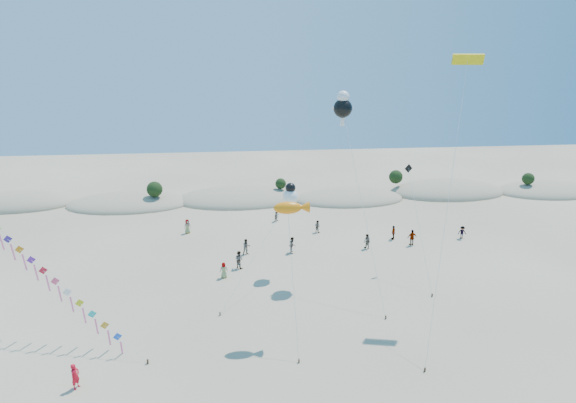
{
  "coord_description": "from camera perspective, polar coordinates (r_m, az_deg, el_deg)",
  "views": [
    {
      "loc": [
        0.25,
        -23.07,
        21.54
      ],
      "look_at": [
        3.96,
        14.0,
        9.56
      ],
      "focal_mm": 30.0,
      "sensor_mm": 36.0,
      "label": 1
    }
  ],
  "objects": [
    {
      "name": "dune_ridge",
      "position": [
        71.5,
        -4.8,
        0.32
      ],
      "size": [
        145.3,
        11.49,
        5.57
      ],
      "color": "tan",
      "rests_on": "ground"
    },
    {
      "name": "cartoon_kite_low",
      "position": [
        46.54,
        0.28,
        0.79
      ],
      "size": [
        7.61,
        9.04,
        9.11
      ],
      "color": "#3F2D1E",
      "rests_on": "ground"
    },
    {
      "name": "flyer_foreground",
      "position": [
        36.44,
        -23.9,
        -18.41
      ],
      "size": [
        0.66,
        0.78,
        1.82
      ],
      "primitive_type": "imported",
      "rotation": [
        0.0,
        0.0,
        1.16
      ],
      "color": "red",
      "rests_on": "ground"
    },
    {
      "name": "dark_kite",
      "position": [
        48.07,
        14.82,
        -0.21
      ],
      "size": [
        0.89,
        7.86,
        10.54
      ],
      "color": "#3F2D1E",
      "rests_on": "ground"
    },
    {
      "name": "parafoil_kite",
      "position": [
        42.2,
        20.48,
        15.04
      ],
      "size": [
        7.23,
        11.66,
        21.07
      ],
      "color": "#3F2D1E",
      "rests_on": "ground"
    },
    {
      "name": "cartoon_kite_high",
      "position": [
        45.99,
        6.52,
        11.16
      ],
      "size": [
        3.02,
        11.51,
        17.73
      ],
      "color": "#3F2D1E",
      "rests_on": "ground"
    },
    {
      "name": "beachgoers",
      "position": [
        54.52,
        2.65,
        -4.5
      ],
      "size": [
        33.42,
        16.24,
        1.86
      ],
      "color": "slate",
      "rests_on": "ground"
    },
    {
      "name": "fish_kite",
      "position": [
        36.01,
        0.44,
        -0.78
      ],
      "size": [
        2.7,
        5.44,
        10.56
      ],
      "color": "#3F2D1E",
      "rests_on": "ground"
    }
  ]
}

